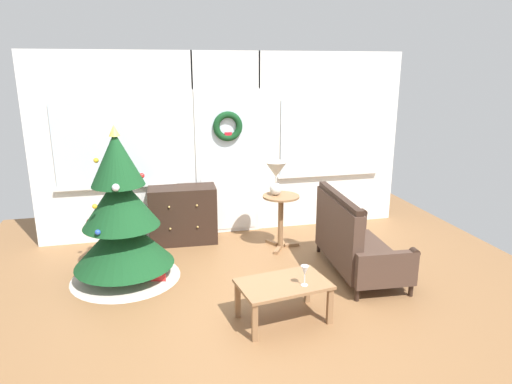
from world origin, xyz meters
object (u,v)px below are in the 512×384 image
christmas_tree (122,222)px  coffee_table (283,288)px  settee_sofa (353,242)px  side_table (281,211)px  wine_glass (305,271)px  dresser_cabinet (183,215)px  gift_box (158,274)px  table_lamp (276,174)px

christmas_tree → coffee_table: christmas_tree is taller
settee_sofa → coffee_table: bearing=-143.1°
side_table → wine_glass: size_ratio=3.71×
christmas_tree → dresser_cabinet: christmas_tree is taller
wine_glass → side_table: bearing=80.2°
wine_glass → coffee_table: bearing=150.0°
side_table → gift_box: size_ratio=4.36×
coffee_table → table_lamp: bearing=76.4°
settee_sofa → dresser_cabinet: bearing=141.9°
table_lamp → gift_box: size_ratio=2.65×
dresser_cabinet → settee_sofa: bearing=-38.1°
table_lamp → gift_box: (-1.57, -0.67, -0.93)m
settee_sofa → table_lamp: size_ratio=3.36×
christmas_tree → dresser_cabinet: 1.25m
settee_sofa → table_lamp: bearing=124.2°
table_lamp → coffee_table: 1.95m
dresser_cabinet → settee_sofa: size_ratio=0.62×
settee_sofa → gift_box: (-2.22, 0.30, -0.29)m
christmas_tree → wine_glass: size_ratio=9.00×
table_lamp → settee_sofa: bearing=-55.8°
wine_glass → gift_box: (-1.31, 1.21, -0.45)m
table_lamp → coffee_table: table_lamp is taller
dresser_cabinet → side_table: bearing=-22.5°
christmas_tree → gift_box: (0.36, -0.18, -0.59)m
dresser_cabinet → table_lamp: 1.41m
side_table → table_lamp: (-0.06, 0.04, 0.50)m
dresser_cabinet → settee_sofa: settee_sofa is taller
table_lamp → dresser_cabinet: bearing=158.1°
dresser_cabinet → wine_glass: dresser_cabinet is taller
side_table → gift_box: (-1.63, -0.63, -0.43)m
gift_box → dresser_cabinet: bearing=71.2°
settee_sofa → christmas_tree: bearing=169.6°
dresser_cabinet → table_lamp: (1.18, -0.47, 0.62)m
dresser_cabinet → settee_sofa: 2.33m
coffee_table → gift_box: bearing=135.6°
side_table → wine_glass: side_table is taller
coffee_table → gift_box: 1.61m
table_lamp → coffee_table: (-0.43, -1.78, -0.67)m
table_lamp → gift_box: 1.94m
side_table → dresser_cabinet: bearing=157.5°
coffee_table → wine_glass: 0.28m
side_table → gift_box: side_table is taller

